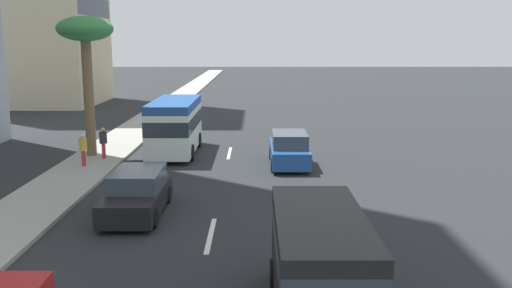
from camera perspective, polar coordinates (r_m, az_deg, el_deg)
name	(u,v)px	position (r m, az deg, el deg)	size (l,w,h in m)	color
ground_plane	(233,140)	(34.08, -2.45, 0.47)	(198.00, 198.00, 0.00)	#26282B
sidewalk_right	(124,138)	(35.00, -13.52, 0.57)	(162.00, 2.90, 0.15)	#9E9B93
lane_stripe_mid	(211,235)	(17.53, -4.75, -9.43)	(3.20, 0.16, 0.01)	silver
lane_stripe_far	(229,153)	(29.93, -2.78, -0.95)	(3.20, 0.16, 0.01)	silver
minibus_lead	(175,124)	(29.92, -8.42, 2.04)	(6.45, 2.38, 2.90)	silver
van_second	(320,260)	(12.23, 6.64, -11.87)	(4.89, 2.07, 2.35)	black
car_third	(137,193)	(19.82, -12.24, -5.05)	(4.57, 1.89, 1.54)	black
car_fifth	(289,150)	(26.91, 3.47, -0.58)	(4.57, 1.87, 1.66)	#1E478C
pedestrian_near_lamp	(83,149)	(27.31, -17.54, -0.46)	(0.38, 0.34, 1.55)	red
pedestrian_mid_block	(103,142)	(28.78, -15.60, 0.24)	(0.37, 0.39, 1.58)	red
palm_tree	(85,38)	(29.40, -17.32, 10.46)	(2.81, 2.81, 7.12)	brown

